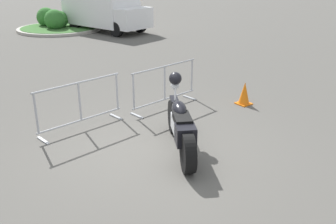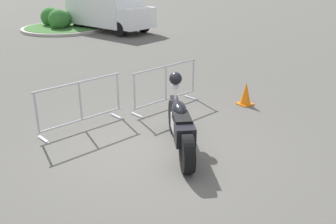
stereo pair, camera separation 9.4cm
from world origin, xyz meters
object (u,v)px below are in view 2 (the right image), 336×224
(crowd_barrier_near, at_px, (81,105))
(delivery_van, at_px, (107,7))
(crowd_barrier_far, at_px, (166,86))
(traffic_cone, at_px, (246,94))
(motorcycle, at_px, (180,125))

(crowd_barrier_near, xyz_separation_m, delivery_van, (6.47, 11.28, 0.69))
(crowd_barrier_near, bearing_deg, delivery_van, 60.18)
(crowd_barrier_far, relative_size, traffic_cone, 3.49)
(crowd_barrier_near, height_order, crowd_barrier_far, same)
(crowd_barrier_near, height_order, traffic_cone, crowd_barrier_near)
(crowd_barrier_near, bearing_deg, crowd_barrier_far, 0.00)
(crowd_barrier_near, xyz_separation_m, crowd_barrier_far, (2.25, 0.00, 0.00))
(motorcycle, relative_size, crowd_barrier_near, 1.05)
(traffic_cone, bearing_deg, crowd_barrier_near, 165.16)
(motorcycle, relative_size, delivery_van, 0.41)
(crowd_barrier_near, distance_m, delivery_van, 13.02)
(motorcycle, height_order, crowd_barrier_near, motorcycle)
(delivery_van, relative_size, traffic_cone, 9.02)
(motorcycle, height_order, crowd_barrier_far, motorcycle)
(motorcycle, height_order, delivery_van, delivery_van)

